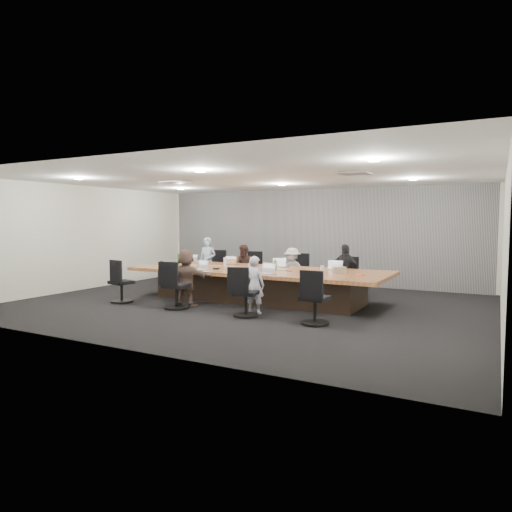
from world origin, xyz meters
The scene contains 39 objects.
floor centered at (0.00, 0.00, 0.00)m, with size 10.00×8.00×0.00m, color black.
ceiling centered at (0.00, 0.00, 2.80)m, with size 10.00×8.00×0.00m, color white.
wall_back centered at (0.00, 4.00, 1.40)m, with size 10.00×2.80×0.00m, color beige.
wall_front centered at (0.00, -4.00, 1.40)m, with size 10.00×2.80×0.00m, color beige.
wall_left centered at (-5.00, 0.00, 1.40)m, with size 8.00×2.80×0.00m, color beige.
wall_right centered at (5.00, 0.00, 1.40)m, with size 8.00×2.80×0.00m, color beige.
curtain centered at (0.00, 3.92, 1.40)m, with size 9.80×0.04×2.80m, color gray.
conference_table centered at (0.00, 0.50, 0.40)m, with size 6.00×2.20×0.74m.
chair_0 centered at (-2.33, 2.20, 0.41)m, with size 0.55×0.55×0.81m, color black, non-canonical shape.
chair_1 centered at (-1.12, 2.20, 0.41)m, with size 0.55×0.55×0.81m, color black, non-canonical shape.
chair_2 centered at (0.28, 2.20, 0.40)m, with size 0.54×0.54×0.79m, color black, non-canonical shape.
chair_3 centered at (1.65, 2.20, 0.36)m, with size 0.49×0.49×0.72m, color black, non-canonical shape.
chair_4 centered at (-2.61, -1.20, 0.39)m, with size 0.52×0.52×0.78m, color black, non-canonical shape.
chair_5 centered at (-1.05, -1.20, 0.41)m, with size 0.56×0.56×0.82m, color black, non-canonical shape.
chair_6 centered at (0.63, -1.20, 0.38)m, with size 0.52×0.52×0.76m, color black, non-canonical shape.
chair_7 centered at (2.05, -1.20, 0.40)m, with size 0.53×0.53×0.79m, color black, non-canonical shape.
person_0 centered at (-2.33, 1.85, 0.70)m, with size 0.51×0.33×1.39m, color #97B4C8.
laptop_0 centered at (-2.33, 1.30, 0.75)m, with size 0.30×0.21×0.02m, color #B2B2B7.
person_1 centered at (-1.12, 1.85, 0.61)m, with size 0.59×0.46×1.22m, color #3C2722.
laptop_1 centered at (-1.12, 1.30, 0.75)m, with size 0.33×0.23×0.02m, color #8C6647.
person_2 centered at (0.28, 1.85, 0.58)m, with size 0.76×0.43×1.17m, color #A2A2A2.
laptop_2 centered at (0.28, 1.30, 0.75)m, with size 0.33×0.23×0.02m, color #B2B2B7.
person_3 centered at (1.65, 1.85, 0.65)m, with size 0.76×0.32×1.30m, color black.
laptop_3 centered at (1.65, 1.30, 0.75)m, with size 0.34×0.23×0.02m, color #B2B2B7.
person_5 centered at (-1.05, -0.85, 0.63)m, with size 1.16×0.37×1.25m, color brown.
laptop_5 centered at (-1.05, -0.30, 0.75)m, with size 0.28×0.19×0.02m, color #B2B2B7.
person_6 centered at (0.63, -0.85, 0.58)m, with size 0.42×0.28×1.16m, color silver.
laptop_6 centered at (0.63, -0.30, 0.75)m, with size 0.34×0.23×0.02m, color #B2B2B7.
bottle_green_left centered at (-2.41, 0.65, 0.87)m, with size 0.07×0.07×0.26m, color #3A863C.
bottle_green_right centered at (0.46, 0.45, 0.85)m, with size 0.06×0.06×0.23m, color #3A863C.
bottle_clear centered at (-0.96, 0.59, 0.86)m, with size 0.07×0.07×0.23m, color silver.
cup_white_far centered at (-0.38, 0.78, 0.78)m, with size 0.07×0.07×0.09m, color white.
cup_white_near centered at (1.42, 0.91, 0.79)m, with size 0.09×0.09×0.11m, color white.
mug_brown centered at (-2.65, 0.26, 0.79)m, with size 0.08×0.08×0.10m, color brown.
mic_left centered at (-0.83, -0.01, 0.75)m, with size 0.14×0.09×0.03m, color black.
mic_right centered at (0.22, 0.74, 0.75)m, with size 0.15×0.10×0.03m, color black.
stapler centered at (0.39, 0.20, 0.77)m, with size 0.16×0.04×0.06m, color black.
canvas_bag centered at (1.94, 0.54, 0.81)m, with size 0.26×0.16×0.14m, color gray.
snack_packet centered at (2.45, 0.24, 0.76)m, with size 0.17×0.12×0.04m, color #D15C31.
Camera 1 is at (4.91, -8.81, 1.85)m, focal length 32.00 mm.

